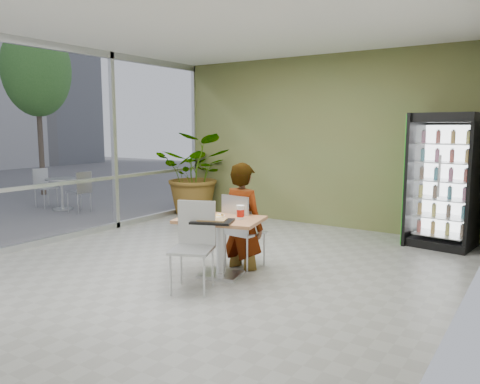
% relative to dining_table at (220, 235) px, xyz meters
% --- Properties ---
extents(ground, '(7.00, 7.00, 0.00)m').
position_rel_dining_table_xyz_m(ground, '(-0.31, 0.10, -0.54)').
color(ground, gray).
rests_on(ground, ground).
extents(room_envelope, '(6.00, 7.00, 3.20)m').
position_rel_dining_table_xyz_m(room_envelope, '(-0.31, 0.10, 1.06)').
color(room_envelope, beige).
rests_on(room_envelope, ground).
extents(storefront_frame, '(0.10, 7.00, 3.20)m').
position_rel_dining_table_xyz_m(storefront_frame, '(-3.31, 0.10, 1.06)').
color(storefront_frame, '#BABCBF').
rests_on(storefront_frame, ground).
extents(dining_table, '(1.16, 0.93, 0.75)m').
position_rel_dining_table_xyz_m(dining_table, '(0.00, 0.00, 0.00)').
color(dining_table, '#A76847').
rests_on(dining_table, ground).
extents(chair_far, '(0.48, 0.49, 0.99)m').
position_rel_dining_table_xyz_m(chair_far, '(0.01, 0.43, 0.04)').
color(chair_far, '#BABCBF').
rests_on(chair_far, ground).
extents(chair_near, '(0.59, 0.60, 1.02)m').
position_rel_dining_table_xyz_m(chair_near, '(-0.00, -0.51, 0.06)').
color(chair_near, '#BABCBF').
rests_on(chair_near, ground).
extents(seated_woman, '(0.67, 0.47, 1.72)m').
position_rel_dining_table_xyz_m(seated_woman, '(0.02, 0.48, 0.02)').
color(seated_woman, black).
rests_on(seated_woman, ground).
extents(pizza_plate, '(0.36, 0.32, 0.03)m').
position_rel_dining_table_xyz_m(pizza_plate, '(-0.12, 0.05, 0.23)').
color(pizza_plate, white).
rests_on(pizza_plate, dining_table).
extents(soda_cup, '(0.10, 0.10, 0.17)m').
position_rel_dining_table_xyz_m(soda_cup, '(0.25, 0.08, 0.30)').
color(soda_cup, white).
rests_on(soda_cup, dining_table).
extents(napkin_stack, '(0.23, 0.23, 0.02)m').
position_rel_dining_table_xyz_m(napkin_stack, '(-0.23, -0.20, 0.22)').
color(napkin_stack, white).
rests_on(napkin_stack, dining_table).
extents(cafeteria_tray, '(0.57, 0.50, 0.03)m').
position_rel_dining_table_xyz_m(cafeteria_tray, '(0.08, -0.27, 0.23)').
color(cafeteria_tray, black).
rests_on(cafeteria_tray, dining_table).
extents(beverage_fridge, '(1.04, 0.84, 2.09)m').
position_rel_dining_table_xyz_m(beverage_fridge, '(2.02, 3.15, 0.51)').
color(beverage_fridge, black).
rests_on(beverage_fridge, ground).
extents(potted_plant, '(1.96, 1.84, 1.76)m').
position_rel_dining_table_xyz_m(potted_plant, '(-2.92, 3.17, 0.34)').
color(potted_plant, '#2D5D25').
rests_on(potted_plant, ground).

